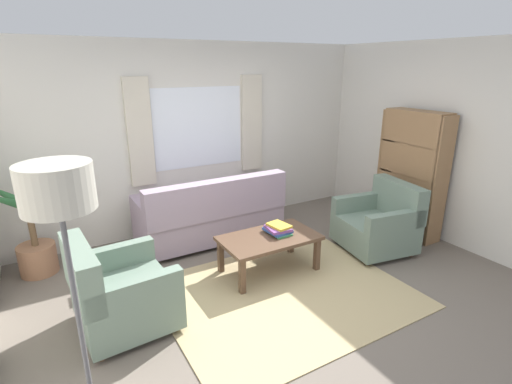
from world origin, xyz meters
name	(u,v)px	position (x,y,z in m)	size (l,w,h in m)	color
ground_plane	(285,294)	(0.00, 0.00, 0.00)	(6.24, 6.24, 0.00)	#6B6056
wall_back	(198,138)	(0.00, 2.26, 1.30)	(5.32, 0.12, 2.60)	silver
wall_right	(460,146)	(2.66, 0.00, 1.30)	(0.12, 4.40, 2.60)	silver
window_with_curtains	(199,128)	(0.00, 2.18, 1.45)	(1.98, 0.07, 1.40)	white
area_rug	(285,293)	(0.00, 0.00, 0.01)	(2.47, 2.01, 0.01)	tan
couch	(212,215)	(-0.13, 1.58, 0.37)	(1.90, 0.82, 0.92)	#998499
armchair_left	(118,293)	(-1.60, 0.32, 0.35)	(0.87, 0.89, 0.88)	slate
armchair_right	(379,223)	(1.63, 0.27, 0.35)	(0.94, 0.96, 0.88)	slate
coffee_table	(269,241)	(0.10, 0.49, 0.38)	(1.10, 0.64, 0.44)	brown
book_stack_on_table	(278,229)	(0.24, 0.52, 0.49)	(0.27, 0.32, 0.10)	#387F4C
potted_plant	(33,237)	(-2.21, 1.80, 0.45)	(0.95, 1.12, 1.25)	#9E6B4C
bookshelf	(409,181)	(2.35, 0.45, 0.77)	(0.30, 0.94, 1.72)	olive
standing_lamp	(61,215)	(-1.98, -0.82, 1.56)	(0.36, 0.36, 1.83)	#4C4C51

